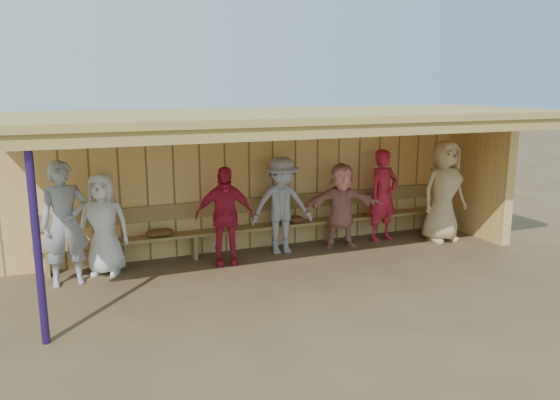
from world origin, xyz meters
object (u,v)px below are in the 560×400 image
object	(u,v)px
player_a	(65,224)
player_g	(383,195)
player_b	(103,224)
player_f	(341,206)
player_h	(444,191)
player_d	(224,216)
bench	(264,220)
player_e	(282,205)

from	to	relation	value
player_a	player_g	bearing A→B (deg)	-2.42
player_b	player_f	xyz separation A→B (m)	(4.09, -0.10, -0.03)
player_b	player_h	xyz separation A→B (m)	(6.06, -0.45, 0.15)
player_b	player_g	xyz separation A→B (m)	(5.03, 0.00, 0.07)
player_f	player_h	world-z (taller)	player_h
player_d	bench	distance (m)	1.07
player_b	player_e	distance (m)	2.97
player_b	player_a	bearing A→B (deg)	-132.47
player_d	player_e	distance (m)	1.13
player_a	player_h	xyz separation A→B (m)	(6.61, -0.17, 0.03)
player_h	player_d	bearing A→B (deg)	174.14
player_b	player_d	distance (m)	1.88
player_a	player_e	distance (m)	3.53
player_d	player_f	bearing A→B (deg)	12.03
player_d	player_g	size ratio (longest dim) A/B	0.94
bench	player_d	bearing A→B (deg)	-148.71
player_f	player_h	size ratio (longest dim) A/B	0.81
player_e	player_d	bearing A→B (deg)	-162.23
player_e	bench	xyz separation A→B (m)	(-0.22, 0.31, -0.32)
player_f	player_h	bearing A→B (deg)	0.02
player_a	player_e	size ratio (longest dim) A/B	1.09
player_f	player_g	distance (m)	0.95
player_a	player_f	distance (m)	4.65
player_b	player_e	size ratio (longest dim) A/B	0.94
player_f	player_g	xyz separation A→B (m)	(0.94, 0.10, 0.09)
player_h	player_b	bearing A→B (deg)	172.88
player_d	player_g	distance (m)	3.18
player_g	player_b	bearing A→B (deg)	169.52
player_d	player_b	bearing A→B (deg)	-178.42
player_f	bench	size ratio (longest dim) A/B	0.20
player_b	player_d	size ratio (longest dim) A/B	0.98
player_f	player_g	size ratio (longest dim) A/B	0.89
player_e	bench	size ratio (longest dim) A/B	0.22
player_b	player_f	world-z (taller)	player_b
player_a	player_f	size ratio (longest dim) A/B	1.20
player_d	bench	xyz separation A→B (m)	(0.89, 0.54, -0.29)
player_a	player_h	distance (m)	6.61
player_d	player_g	world-z (taller)	player_g
player_f	player_a	bearing A→B (deg)	-167.67
player_a	player_e	world-z (taller)	player_a
player_f	player_h	distance (m)	2.01
player_f	player_b	bearing A→B (deg)	-171.30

